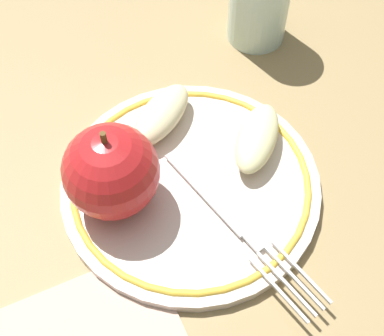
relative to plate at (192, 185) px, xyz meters
The scene contains 6 objects.
ground_plane 0.02m from the plate, ahead, with size 2.00×2.00×0.00m, color #8F774D.
plate is the anchor object (origin of this frame).
apple_red_whole 0.08m from the plate, 156.94° to the left, with size 0.08×0.08×0.09m.
apple_slice_front 0.07m from the plate, ahead, with size 0.08×0.03×0.02m, color beige.
apple_slice_back 0.07m from the plate, 77.21° to the left, with size 0.08×0.03×0.02m, color beige.
fork 0.05m from the plate, 86.09° to the right, with size 0.03×0.18×0.00m.
Camera 1 is at (-0.16, -0.20, 0.40)m, focal length 50.00 mm.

